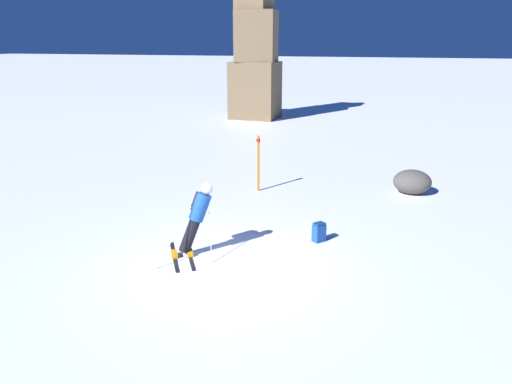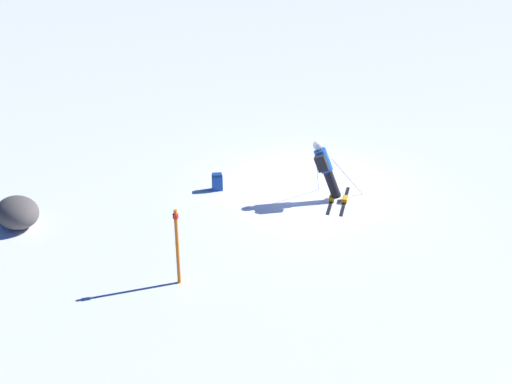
# 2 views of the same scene
# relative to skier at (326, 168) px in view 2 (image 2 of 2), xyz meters

# --- Properties ---
(ground_plane) EXTENTS (300.00, 300.00, 0.00)m
(ground_plane) POSITION_rel_skier_xyz_m (0.86, -0.23, -0.98)
(ground_plane) COLOR white
(skier) EXTENTS (1.50, 1.72, 1.80)m
(skier) POSITION_rel_skier_xyz_m (0.00, 0.00, 0.00)
(skier) COLOR black
(skier) RESTS_ON ground
(spare_backpack) EXTENTS (0.36, 0.37, 0.50)m
(spare_backpack) POSITION_rel_skier_xyz_m (2.56, 1.70, -0.74)
(spare_backpack) COLOR #194293
(spare_backpack) RESTS_ON ground
(exposed_boulder_0) EXTENTS (1.24, 1.05, 0.81)m
(exposed_boulder_0) POSITION_rel_skier_xyz_m (4.63, 6.77, -0.58)
(exposed_boulder_0) COLOR #4C4742
(exposed_boulder_0) RESTS_ON ground
(trail_marker) EXTENTS (0.13, 0.13, 1.89)m
(trail_marker) POSITION_rel_skier_xyz_m (-0.31, 5.44, 0.05)
(trail_marker) COLOR orange
(trail_marker) RESTS_ON ground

